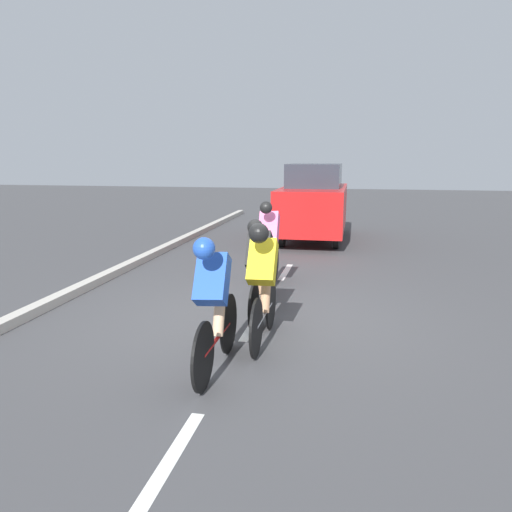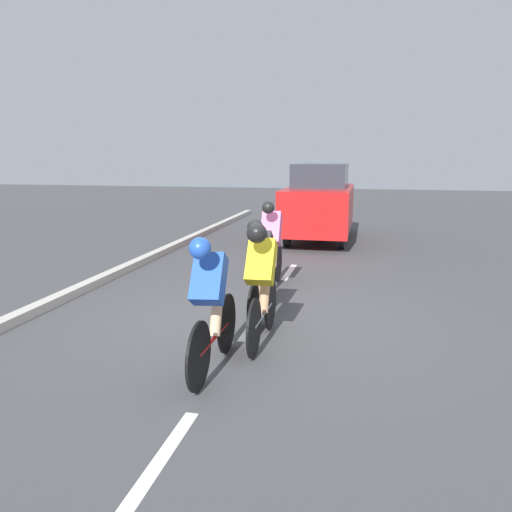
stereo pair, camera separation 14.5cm
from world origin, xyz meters
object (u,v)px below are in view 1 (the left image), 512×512
object	(u,v)px
cyclist_yellow	(263,280)
cyclist_black	(259,267)
support_car	(314,202)
cyclist_pink	(269,244)
cyclist_blue	(214,302)

from	to	relation	value
cyclist_yellow	cyclist_black	xyz separation A→B (m)	(0.21, -0.88, -0.04)
support_car	cyclist_pink	bearing A→B (deg)	86.84
cyclist_pink	cyclist_yellow	bearing A→B (deg)	97.93
cyclist_black	support_car	bearing A→B (deg)	-91.25
cyclist_yellow	support_car	size ratio (longest dim) A/B	0.42
cyclist_yellow	cyclist_pink	size ratio (longest dim) A/B	0.96
cyclist_pink	support_car	xyz separation A→B (m)	(-0.30, -5.46, 0.25)
cyclist_yellow	cyclist_blue	bearing A→B (deg)	69.04
cyclist_pink	cyclist_blue	distance (m)	3.46
support_car	cyclist_blue	bearing A→B (deg)	88.10
cyclist_yellow	cyclist_blue	distance (m)	0.98
cyclist_yellow	cyclist_blue	world-z (taller)	cyclist_yellow
cyclist_yellow	cyclist_pink	bearing A→B (deg)	-82.07
cyclist_black	support_car	xyz separation A→B (m)	(-0.16, -7.12, 0.28)
cyclist_pink	cyclist_blue	world-z (taller)	cyclist_pink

